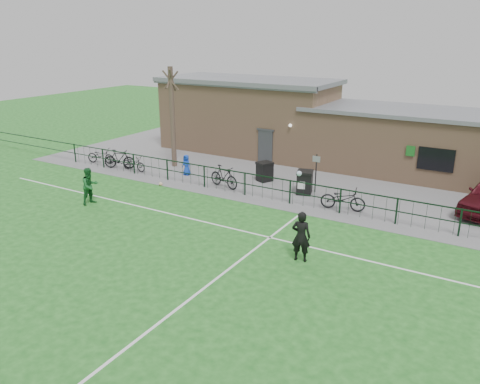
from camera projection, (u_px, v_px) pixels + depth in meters
The scene contains 20 objects.
ground at pixel (168, 266), 16.54m from camera, with size 90.00×90.00×0.00m, color #1B5D1D.
paving_strip at pixel (314, 173), 27.52m from camera, with size 34.00×13.00×0.02m, color slate.
pitch_line_touch at pixel (269, 201), 22.89m from camera, with size 28.00×0.10×0.01m, color white.
pitch_line_mid at pixel (228, 227), 19.79m from camera, with size 28.00×0.10×0.01m, color white.
pitch_line_perp at pixel (215, 280), 15.57m from camera, with size 0.10×16.00×0.01m, color white.
perimeter_fence at pixel (271, 189), 22.86m from camera, with size 28.00×0.10×1.20m, color black.
bare_tree at pixel (172, 118), 28.00m from camera, with size 0.30×0.30×6.00m, color #46352A.
wheelie_bin_left at pixel (265, 172), 25.85m from camera, with size 0.66×0.75×1.00m, color black.
wheelie_bin_right at pixel (305, 183), 23.79m from camera, with size 0.74×0.84×1.11m, color black.
sign_post at pixel (316, 173), 23.87m from camera, with size 0.06×0.06×2.00m, color black.
bicycle_a at pixel (101, 156), 29.43m from camera, with size 0.65×1.85×0.97m, color black.
bicycle_b at pixel (119, 159), 28.29m from camera, with size 0.54×1.92×1.15m, color black.
bicycle_c at pixel (134, 163), 27.82m from camera, with size 0.62×1.77×0.93m, color black.
bicycle_d at pixel (224, 177), 24.73m from camera, with size 0.56×1.98×1.19m, color black.
bicycle_e at pixel (343, 199), 21.57m from camera, with size 0.72×2.06×1.08m, color black.
spectator_child at pixel (186, 165), 26.92m from camera, with size 0.58×0.38×1.20m, color blue.
goalkeeper_kick at pixel (301, 235), 16.69m from camera, with size 2.03×3.57×2.35m.
outfield_player at pixel (90, 186), 22.32m from camera, with size 0.87×0.68×1.78m, color #1A5C28.
ball_ground at pixel (161, 184), 25.22m from camera, with size 0.20×0.20×0.20m, color white.
clubhouse at pixel (321, 126), 29.68m from camera, with size 24.25×5.40×4.96m.
Camera 1 is at (9.79, -11.42, 7.78)m, focal length 35.00 mm.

